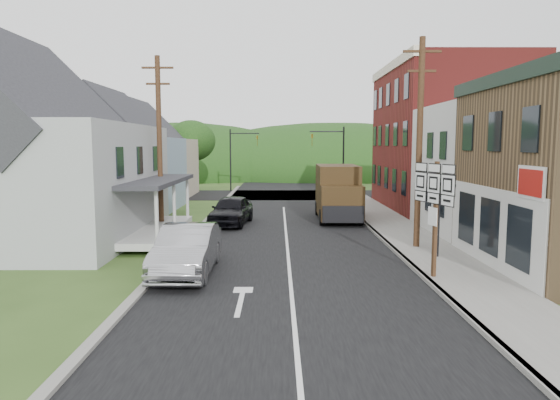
{
  "coord_description": "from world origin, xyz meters",
  "views": [
    {
      "loc": [
        -0.41,
        -17.77,
        4.55
      ],
      "look_at": [
        -0.33,
        3.24,
        2.2
      ],
      "focal_mm": 32.0,
      "sensor_mm": 36.0,
      "label": 1
    }
  ],
  "objects_px": {
    "silver_sedan": "(187,250)",
    "dark_sedan": "(231,210)",
    "route_sign_cluster": "(434,203)",
    "delivery_van": "(338,193)",
    "warning_sign": "(439,209)"
  },
  "relations": [
    {
      "from": "route_sign_cluster",
      "to": "warning_sign",
      "type": "xyz_separation_m",
      "value": [
        1.11,
        2.97,
        -0.62
      ]
    },
    {
      "from": "silver_sedan",
      "to": "delivery_van",
      "type": "xyz_separation_m",
      "value": [
        6.79,
        12.58,
        0.81
      ]
    },
    {
      "from": "silver_sedan",
      "to": "dark_sedan",
      "type": "bearing_deg",
      "value": 87.36
    },
    {
      "from": "warning_sign",
      "to": "delivery_van",
      "type": "bearing_deg",
      "value": 93.07
    },
    {
      "from": "delivery_van",
      "to": "route_sign_cluster",
      "type": "relative_size",
      "value": 1.54
    },
    {
      "from": "route_sign_cluster",
      "to": "warning_sign",
      "type": "relative_size",
      "value": 1.31
    },
    {
      "from": "route_sign_cluster",
      "to": "dark_sedan",
      "type": "bearing_deg",
      "value": 107.52
    },
    {
      "from": "silver_sedan",
      "to": "route_sign_cluster",
      "type": "distance_m",
      "value": 8.58
    },
    {
      "from": "dark_sedan",
      "to": "delivery_van",
      "type": "relative_size",
      "value": 0.81
    },
    {
      "from": "silver_sedan",
      "to": "dark_sedan",
      "type": "height_order",
      "value": "silver_sedan"
    },
    {
      "from": "warning_sign",
      "to": "silver_sedan",
      "type": "bearing_deg",
      "value": -178.86
    },
    {
      "from": "warning_sign",
      "to": "route_sign_cluster",
      "type": "bearing_deg",
      "value": -121.77
    },
    {
      "from": "delivery_van",
      "to": "warning_sign",
      "type": "xyz_separation_m",
      "value": [
        2.67,
        -10.51,
        0.36
      ]
    },
    {
      "from": "silver_sedan",
      "to": "warning_sign",
      "type": "xyz_separation_m",
      "value": [
        9.46,
        2.07,
        1.17
      ]
    },
    {
      "from": "route_sign_cluster",
      "to": "warning_sign",
      "type": "distance_m",
      "value": 3.23
    }
  ]
}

